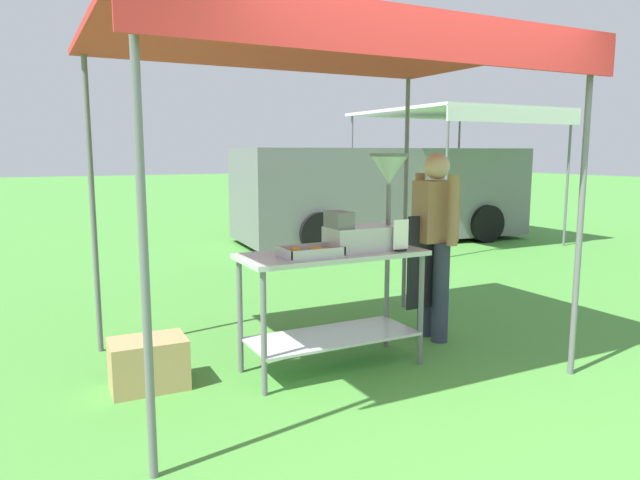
% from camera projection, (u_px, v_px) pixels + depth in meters
% --- Properties ---
extents(ground_plane, '(70.00, 70.00, 0.00)m').
position_uv_depth(ground_plane, '(186.00, 260.00, 8.84)').
color(ground_plane, '#478E38').
extents(stall_canopy, '(3.22, 2.32, 2.40)m').
position_uv_depth(stall_canopy, '(327.00, 53.00, 4.15)').
color(stall_canopy, slate).
rests_on(stall_canopy, ground).
extents(donut_cart, '(1.38, 0.57, 0.89)m').
position_uv_depth(donut_cart, '(332.00, 285.00, 4.31)').
color(donut_cart, '#B7B7BC').
rests_on(donut_cart, ground).
extents(donut_tray, '(0.42, 0.27, 0.07)m').
position_uv_depth(donut_tray, '(309.00, 253.00, 4.08)').
color(donut_tray, '#B7B7BC').
rests_on(donut_tray, donut_cart).
extents(donut_fryer, '(0.65, 0.29, 0.72)m').
position_uv_depth(donut_fryer, '(371.00, 211.00, 4.35)').
color(donut_fryer, '#B7B7BC').
rests_on(donut_fryer, donut_cart).
extents(menu_sign, '(0.13, 0.05, 0.24)m').
position_uv_depth(menu_sign, '(401.00, 238.00, 4.29)').
color(menu_sign, black).
rests_on(menu_sign, donut_cart).
extents(vendor, '(0.45, 0.53, 1.61)m').
position_uv_depth(vendor, '(434.00, 236.00, 4.98)').
color(vendor, '#2D3347').
rests_on(vendor, ground).
extents(supply_crate, '(0.52, 0.36, 0.35)m').
position_uv_depth(supply_crate, '(149.00, 363.00, 4.01)').
color(supply_crate, tan).
rests_on(supply_crate, ground).
extents(van_grey, '(5.42, 2.43, 1.69)m').
position_uv_depth(van_grey, '(381.00, 193.00, 10.71)').
color(van_grey, slate).
rests_on(van_grey, ground).
extents(neighbour_tent, '(2.85, 3.04, 2.36)m').
position_uv_depth(neighbour_tent, '(457.00, 115.00, 10.46)').
color(neighbour_tent, slate).
rests_on(neighbour_tent, ground).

